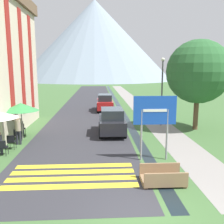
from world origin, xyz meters
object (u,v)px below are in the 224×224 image
Objects in this scene: parked_car_far at (105,103)px; cafe_umbrella_middle_green at (21,107)px; cafe_chair_near_left at (11,141)px; cafe_chair_far_left at (22,128)px; footbridge at (163,178)px; cafe_chair_middle at (17,134)px; person_seated_near at (21,127)px; tree_by_path at (198,72)px; streetlamp at (162,86)px; road_sign at (155,117)px; cafe_chair_far_right at (19,129)px; cafe_chair_nearest at (3,146)px; person_standing_terrace at (18,128)px; parked_car_near at (112,121)px.

cafe_umbrella_middle_green is at bearing -117.52° from parked_car_far.
cafe_chair_far_left is at bearing 94.66° from cafe_chair_near_left.
parked_car_far is (-1.82, 17.79, 0.68)m from footbridge.
cafe_chair_middle is 0.36× the size of cafe_umbrella_middle_green.
cafe_umbrella_middle_green is at bearing -65.84° from person_seated_near.
tree_by_path is at bearing 61.49° from footbridge.
person_seated_near is at bearing -164.15° from streetlamp.
road_sign is 9.68m from cafe_chair_far_right.
cafe_chair_nearest is at bearing 172.59° from road_sign.
cafe_chair_nearest is 0.66× the size of person_seated_near.
person_standing_terrace is 1.77m from person_seated_near.
person_standing_terrace reaches higher than cafe_chair_far_right.
streetlamp is at bearing 148.30° from tree_by_path.
cafe_chair_nearest is 0.13× the size of tree_by_path.
road_sign is 9.39m from person_seated_near.
parked_car_far reaches higher than person_standing_terrace.
footbridge is 17.90m from parked_car_far.
cafe_chair_far_right is 0.16× the size of streetlamp.
parked_car_far is 4.83× the size of cafe_chair_far_left.
parked_car_far is at bearing 65.31° from person_standing_terrace.
person_seated_near is at bearing -49.35° from cafe_chair_far_right.
person_seated_near reaches higher than cafe_chair_middle.
person_standing_terrace is at bearing -159.11° from parked_car_near.
parked_car_far is 13.35m from person_standing_terrace.
cafe_chair_near_left is at bearing -110.87° from cafe_chair_far_left.
person_seated_near is at bearing 79.96° from cafe_chair_nearest.
parked_car_far is at bearing 75.74° from cafe_chair_middle.
footbridge is 2.00× the size of cafe_chair_far_right.
cafe_chair_middle is 1.47m from cafe_chair_far_right.
person_seated_near is (-0.24, 2.68, 0.19)m from cafe_chair_near_left.
cafe_umbrella_middle_green is (-7.52, 6.86, 1.91)m from footbridge.
cafe_chair_far_right is 0.13× the size of tree_by_path.
parked_car_near is at bearing -88.72° from parked_car_far.
road_sign is 5.70m from parked_car_near.
cafe_chair_middle is 0.16× the size of streetlamp.
streetlamp is (9.92, 4.62, 2.19)m from person_standing_terrace.
person_standing_terrace reaches higher than cafe_chair_nearest.
cafe_chair_middle is (-5.78, -11.68, -0.40)m from parked_car_far.
cafe_chair_middle is at bearing -167.46° from tree_by_path.
cafe_chair_far_right is 13.39m from tree_by_path.
cafe_chair_nearest is 1.04m from cafe_chair_near_left.
tree_by_path is at bearing -31.70° from streetlamp.
cafe_umbrella_middle_green is (0.32, -0.92, 1.62)m from cafe_chair_far_left.
streetlamp is at bearing 76.20° from footbridge.
footbridge is 0.71× the size of cafe_umbrella_middle_green.
road_sign is at bearing -19.83° from cafe_chair_nearest.
tree_by_path reaches higher than person_standing_terrace.
cafe_chair_near_left is at bearing -74.11° from cafe_chair_middle.
parked_car_near reaches higher than person_standing_terrace.
cafe_chair_far_right is (-6.34, -0.33, -0.40)m from parked_car_near.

